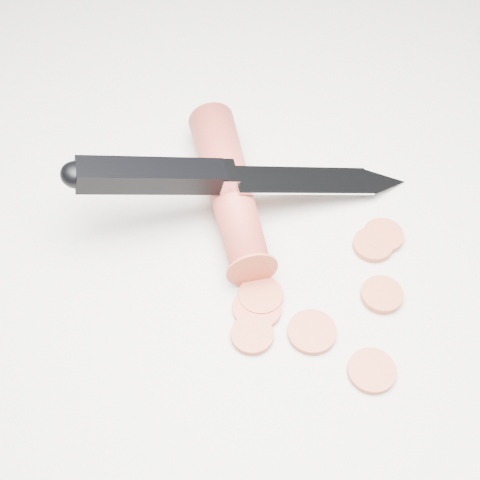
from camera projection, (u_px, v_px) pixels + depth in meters
ground at (289, 247)px, 0.57m from camera, size 2.40×2.40×0.00m
carrot at (230, 188)px, 0.58m from camera, size 0.09×0.18×0.04m
carrot_slice_0 at (252, 335)px, 0.51m from camera, size 0.03×0.03×0.01m
carrot_slice_1 at (312, 332)px, 0.52m from camera, size 0.04×0.04×0.01m
carrot_slice_2 at (261, 296)px, 0.53m from camera, size 0.04×0.04×0.01m
carrot_slice_3 at (373, 245)px, 0.56m from camera, size 0.03×0.03×0.01m
carrot_slice_4 at (383, 236)px, 0.57m from camera, size 0.03×0.03×0.01m
carrot_slice_5 at (257, 308)px, 0.53m from camera, size 0.04×0.04×0.01m
carrot_slice_6 at (372, 371)px, 0.50m from camera, size 0.04×0.04×0.01m
carrot_slice_7 at (382, 295)px, 0.53m from camera, size 0.03×0.03×0.01m
kitchen_knife at (247, 174)px, 0.56m from camera, size 0.29×0.13×0.09m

